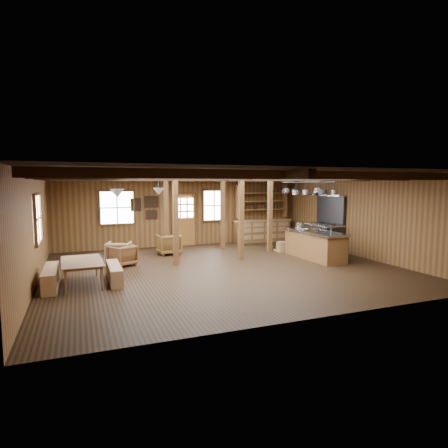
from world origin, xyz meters
The scene contains 22 objects.
room centered at (0.00, 0.00, 1.40)m, with size 10.04×9.04×2.84m.
ceiling_joists centered at (0.00, 0.18, 2.68)m, with size 9.80×8.82×0.18m.
timber_posts centered at (0.52, 2.08, 1.40)m, with size 3.95×2.35×2.80m.
back_door centered at (0.00, 4.45, 0.88)m, with size 1.02×0.08×2.15m.
window_back_left centered at (-2.60, 4.46, 1.60)m, with size 1.32×0.06×1.32m.
window_back_right centered at (1.30, 4.46, 1.60)m, with size 1.02×0.06×1.32m.
window_left centered at (-4.96, 0.50, 1.60)m, with size 0.14×1.24×1.32m.
notice_boards centered at (-1.50, 4.46, 1.64)m, with size 1.08×0.03×0.90m.
back_counter centered at (3.40, 4.20, 0.60)m, with size 2.55×0.60×2.45m.
pendant_lamps centered at (-2.25, 1.00, 2.25)m, with size 1.86×2.36×0.66m.
pot_rack centered at (2.99, 0.32, 2.26)m, with size 0.41×3.00×0.45m.
kitchen_island centered at (3.36, 0.26, 0.48)m, with size 0.93×2.52×1.20m.
step_stool centered at (3.00, 1.72, 0.19)m, with size 0.42×0.30×0.38m, color #996C45.
commercial_range centered at (4.65, 1.49, 0.67)m, with size 0.87×1.70×2.10m.
dining_table centered at (-3.90, -0.39, 0.30)m, with size 1.71×0.95×0.60m, color brown.
bench_wall centered at (-4.65, -0.39, 0.24)m, with size 0.32×1.73×0.47m, color #996C45.
bench_aisle centered at (-3.17, -0.39, 0.22)m, with size 0.30×1.58×0.44m, color #996C45.
armchair_a centered at (-2.75, 1.47, 0.32)m, with size 0.67×0.69×0.63m, color brown.
armchair_b centered at (-1.01, 2.80, 0.35)m, with size 0.76×0.78×0.71m, color brown.
armchair_c centered at (-2.82, 1.96, 0.33)m, with size 0.72×0.74×0.67m, color olive.
counter_pot centered at (3.41, 1.23, 1.03)m, with size 0.31×0.31×0.19m, color #AEB0B5.
bowl centered at (3.08, 0.43, 0.97)m, with size 0.27×0.27×0.07m, color silver.
Camera 1 is at (-3.96, -10.16, 2.50)m, focal length 30.00 mm.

